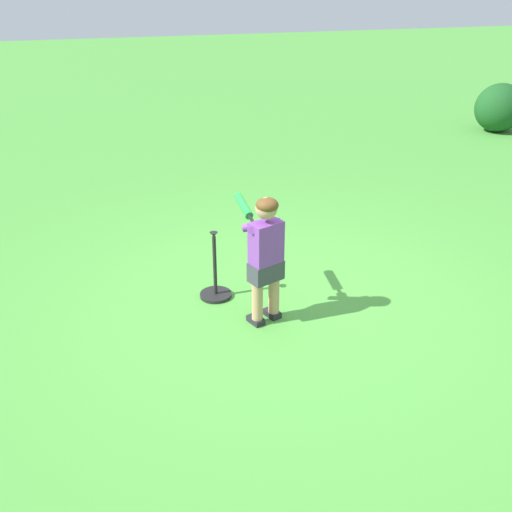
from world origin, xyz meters
name	(u,v)px	position (x,y,z in m)	size (l,w,h in m)	color
ground_plane	(282,303)	(0.00, 0.00, 0.00)	(40.00, 40.00, 0.00)	#479338
child_batter	(264,248)	(-0.22, -0.20, 0.65)	(0.31, 0.78, 1.08)	#232328
batting_tee	(216,286)	(-0.53, 0.26, 0.10)	(0.28, 0.28, 0.62)	black
shrub_left_background	(500,108)	(5.28, 4.55, 0.40)	(0.86, 0.75, 0.81)	#194C1E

